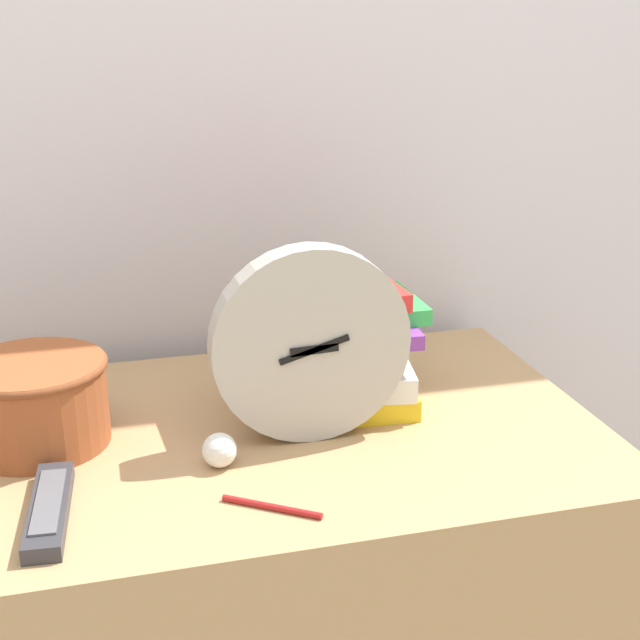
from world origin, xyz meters
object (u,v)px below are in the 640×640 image
Objects in this scene: basket at (35,399)px; pen at (272,507)px; crumpled_paper_ball at (220,450)px; book_stack at (332,346)px; tv_remote at (49,509)px; desk_clock at (311,344)px.

pen is at bearing -42.70° from basket.
pen is at bearing -70.75° from crumpled_paper_ball.
book_stack is at bearing 3.74° from basket.
book_stack is 1.40× the size of tv_remote.
crumpled_paper_ball is (-0.13, -0.05, -0.11)m from desk_clock.
book_stack is 6.07× the size of crumpled_paper_ball.
tv_remote reaches higher than pen.
basket is 1.02× the size of tv_remote.
crumpled_paper_ball is at bearing 109.25° from pen.
book_stack is at bearing 61.46° from pen.
book_stack is 0.25m from crumpled_paper_ball.
basket is at bearing 95.00° from tv_remote.
desk_clock reaches higher than book_stack.
book_stack is 1.37× the size of basket.
tv_remote is 0.22m from crumpled_paper_ball.
crumpled_paper_ball is at bearing 18.53° from tv_remote.
desk_clock is 2.50× the size of pen.
book_stack reaches higher than pen.
desk_clock is 6.02× the size of crumpled_paper_ball.
basket is 0.20m from tv_remote.
desk_clock is 1.36× the size of basket.
tv_remote is 4.33× the size of crumpled_paper_ball.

